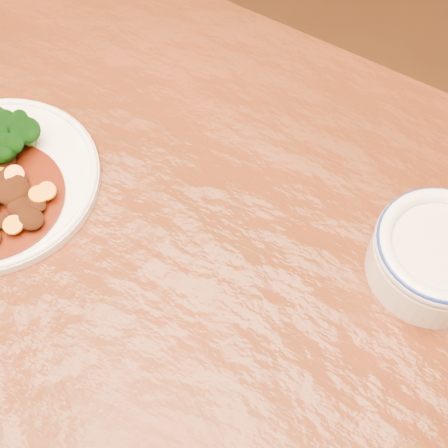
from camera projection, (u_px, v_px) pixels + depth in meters
The scene contains 3 objects.
ground at pixel (150, 439), 1.29m from camera, with size 4.00×4.00×0.00m, color #492612.
dining_table at pixel (92, 305), 0.72m from camera, with size 1.55×0.98×0.75m.
dip_bowl at pixel (438, 255), 0.63m from camera, with size 0.14×0.14×0.06m.
Camera 1 is at (0.30, -0.15, 1.33)m, focal length 50.00 mm.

